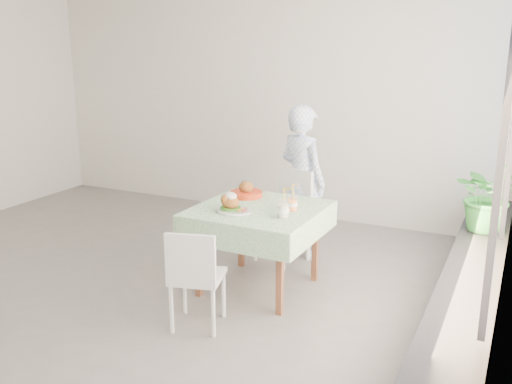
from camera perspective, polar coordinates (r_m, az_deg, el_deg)
The scene contains 12 objects.
floor at distance 5.41m, azimuth -11.25°, elevation -8.50°, with size 6.00×6.00×0.00m, color #5C5B58.
wall_back at distance 7.16m, azimuth 0.34°, elevation 9.08°, with size 6.00×0.02×2.80m, color silver.
window_ledge at distance 4.36m, azimuth 20.22°, elevation -11.52°, with size 0.40×4.80×0.50m, color black.
cafe_table at distance 4.96m, azimuth 0.27°, elevation -4.68°, with size 1.06×1.06×0.74m.
chair_far at distance 5.66m, azimuth 2.70°, elevation -4.13°, with size 0.54×0.54×0.91m.
chair_near at distance 4.42m, azimuth -5.86°, elevation -10.32°, with size 0.46×0.46×0.79m.
diner at distance 5.70m, azimuth 4.65°, elevation 1.07°, with size 0.56×0.37×1.53m, color #8FADE5.
main_dish at distance 4.76m, azimuth -2.38°, elevation -1.32°, with size 0.32×0.32×0.16m.
juice_cup_orange at distance 4.79m, azimuth 3.63°, elevation -1.12°, with size 0.10×0.10×0.27m.
juice_cup_lemonade at distance 4.60m, azimuth 2.73°, elevation -1.73°, with size 0.10×0.10×0.29m.
second_dish at distance 5.21m, azimuth -0.99°, elevation -0.00°, with size 0.30×0.30×0.14m.
potted_plant at distance 5.37m, azimuth 22.17°, elevation -0.26°, with size 0.58×0.50×0.64m, color #2E7E2A.
Camera 1 is at (3.06, -3.93, 2.12)m, focal length 40.00 mm.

